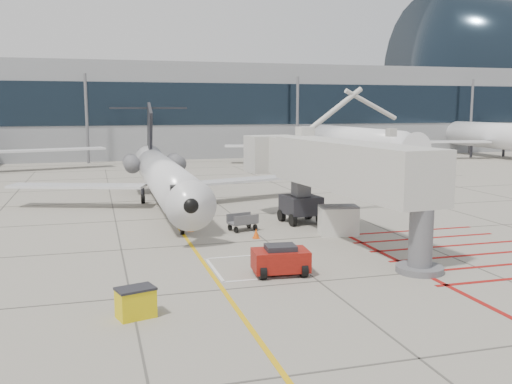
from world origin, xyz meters
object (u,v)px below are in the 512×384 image
object	(u,v)px
regional_jet	(167,160)
pushback_tug	(280,259)
spill_bin	(136,302)
jet_bridge	(349,176)

from	to	relation	value
regional_jet	pushback_tug	bearing A→B (deg)	-79.06
regional_jet	spill_bin	world-z (taller)	regional_jet
regional_jet	pushback_tug	size ratio (longest dim) A/B	11.89
spill_bin	pushback_tug	bearing A→B (deg)	12.09
jet_bridge	pushback_tug	world-z (taller)	jet_bridge
regional_jet	spill_bin	xyz separation A→B (m)	(-3.68, -19.93, -3.31)
jet_bridge	spill_bin	bearing A→B (deg)	-150.83
regional_jet	spill_bin	size ratio (longest dim) A/B	22.82
pushback_tug	spill_bin	bearing A→B (deg)	-146.15
pushback_tug	regional_jet	bearing A→B (deg)	105.63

